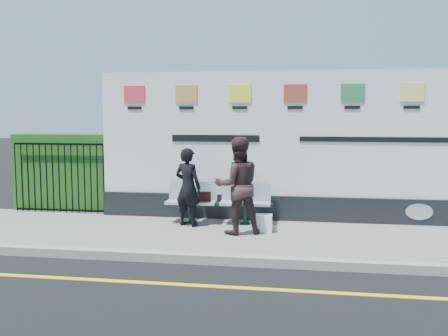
# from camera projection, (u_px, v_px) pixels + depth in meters

# --- Properties ---
(ground) EXTENTS (80.00, 80.00, 0.00)m
(ground) POSITION_uv_depth(u_px,v_px,m) (248.00, 289.00, 6.45)
(ground) COLOR black
(pavement) EXTENTS (14.00, 3.00, 0.12)m
(pavement) POSITION_uv_depth(u_px,v_px,m) (263.00, 238.00, 8.90)
(pavement) COLOR slate
(pavement) RESTS_ON ground
(kerb) EXTENTS (14.00, 0.18, 0.14)m
(kerb) POSITION_uv_depth(u_px,v_px,m) (255.00, 261.00, 7.43)
(kerb) COLOR gray
(kerb) RESTS_ON ground
(yellow_line) EXTENTS (14.00, 0.10, 0.01)m
(yellow_line) POSITION_uv_depth(u_px,v_px,m) (248.00, 288.00, 6.45)
(yellow_line) COLOR yellow
(yellow_line) RESTS_ON ground
(billboard) EXTENTS (8.00, 0.30, 3.00)m
(billboard) POSITION_uv_depth(u_px,v_px,m) (294.00, 156.00, 10.01)
(billboard) COLOR black
(billboard) RESTS_ON pavement
(hedge) EXTENTS (2.35, 0.70, 1.70)m
(hedge) POSITION_uv_depth(u_px,v_px,m) (69.00, 172.00, 11.29)
(hedge) COLOR #215419
(hedge) RESTS_ON pavement
(railing) EXTENTS (2.05, 0.06, 1.54)m
(railing) POSITION_uv_depth(u_px,v_px,m) (59.00, 177.00, 10.86)
(railing) COLOR black
(railing) RESTS_ON pavement
(bench) EXTENTS (2.07, 0.62, 0.44)m
(bench) POSITION_uv_depth(u_px,v_px,m) (218.00, 212.00, 9.78)
(bench) COLOR silver
(bench) RESTS_ON pavement
(woman_left) EXTENTS (0.64, 0.53, 1.50)m
(woman_left) POSITION_uv_depth(u_px,v_px,m) (188.00, 187.00, 9.53)
(woman_left) COLOR black
(woman_left) RESTS_ON pavement
(woman_right) EXTENTS (1.02, 0.91, 1.74)m
(woman_right) POSITION_uv_depth(u_px,v_px,m) (238.00, 185.00, 8.89)
(woman_right) COLOR #352224
(woman_right) RESTS_ON pavement
(handbag_brown) EXTENTS (0.26, 0.18, 0.19)m
(handbag_brown) POSITION_uv_depth(u_px,v_px,m) (205.00, 196.00, 9.78)
(handbag_brown) COLOR black
(handbag_brown) RESTS_ON bench
(carrier_bag_white) EXTENTS (0.32, 0.19, 0.32)m
(carrier_bag_white) POSITION_uv_depth(u_px,v_px,m) (263.00, 223.00, 9.06)
(carrier_bag_white) COLOR white
(carrier_bag_white) RESTS_ON pavement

